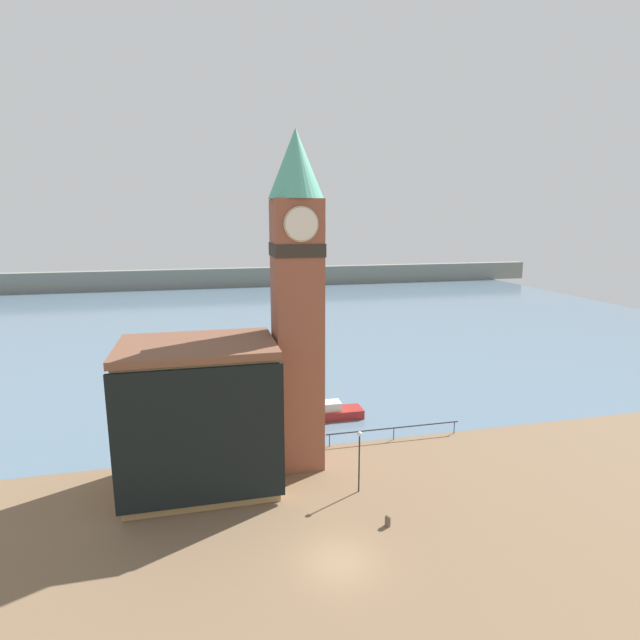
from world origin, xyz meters
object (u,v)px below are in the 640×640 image
clock_tower (297,296)px  boat_near (336,411)px  mooring_bollard_near (388,520)px  lamp_post (359,450)px  pier_building (200,416)px

clock_tower → boat_near: clock_tower is taller
clock_tower → mooring_bollard_near: clock_tower is taller
clock_tower → boat_near: 15.32m
lamp_post → pier_building: bearing=161.7°
clock_tower → pier_building: (-7.05, -1.60, -7.69)m
pier_building → boat_near: 15.97m
clock_tower → pier_building: size_ratio=2.33×
pier_building → lamp_post: pier_building is taller
mooring_bollard_near → lamp_post: 4.90m
clock_tower → pier_building: bearing=-167.2°
boat_near → mooring_bollard_near: size_ratio=6.33×
boat_near → lamp_post: bearing=-98.0°
clock_tower → lamp_post: (3.19, -4.98, -9.79)m
mooring_bollard_near → pier_building: bearing=145.2°
pier_building → lamp_post: (10.24, -3.38, -2.09)m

